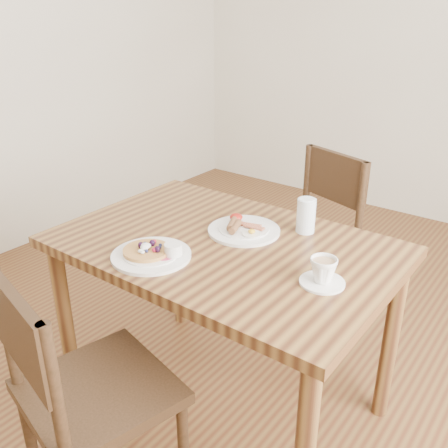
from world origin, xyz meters
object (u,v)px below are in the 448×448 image
Objects in this scene: pancake_plate at (152,253)px; breakfast_plate at (243,229)px; water_glass at (306,216)px; teacup_saucer at (323,272)px; dining_table at (224,266)px; chair_far at (311,233)px; chair_near at (80,389)px.

breakfast_plate is (0.13, 0.35, -0.00)m from pancake_plate.
breakfast_plate is at bearing -142.68° from water_glass.
teacup_saucer is (0.41, -0.16, 0.03)m from breakfast_plate.
teacup_saucer reaches higher than breakfast_plate.
water_glass is at bearing 126.50° from teacup_saucer.
teacup_saucer reaches higher than dining_table.
chair_far is (-0.03, 0.75, -0.16)m from dining_table.
pancake_plate is at bearing 102.70° from chair_far.
chair_far is at bearing 92.06° from dining_table.
water_glass reaches higher than pancake_plate.
chair_near is at bearing -129.53° from teacup_saucer.
dining_table is at bearing -126.95° from water_glass.
pancake_plate is at bearing -109.89° from breakfast_plate.
chair_far and water_glass have the same top height.
chair_far is 6.29× the size of teacup_saucer.
water_glass is at bearing 131.76° from chair_far.
water_glass is (0.25, 0.88, 0.32)m from chair_near.
dining_table is 0.36m from water_glass.
teacup_saucer is at bearing 137.05° from chair_far.
teacup_saucer is at bearing -53.50° from water_glass.
chair_near is at bearing -105.95° from water_glass.
chair_far reaches higher than breakfast_plate.
breakfast_plate is 2.08× the size of water_glass.
pancake_plate reaches higher than breakfast_plate.
dining_table is 0.77m from chair_far.
pancake_plate is at bearing -122.41° from water_glass.
teacup_saucer is (0.54, 0.19, 0.02)m from pancake_plate.
chair_far is 3.26× the size of breakfast_plate.
chair_near is 1.38m from chair_far.
dining_table is at bearing 97.76° from chair_near.
water_glass is (0.19, 0.14, 0.05)m from breakfast_plate.
chair_far is at bearing 113.56° from water_glass.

